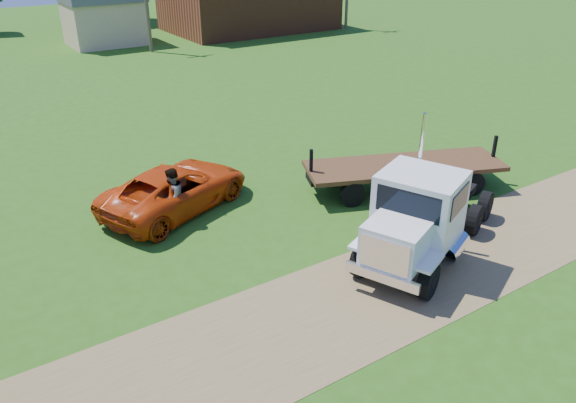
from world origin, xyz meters
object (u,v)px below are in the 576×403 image
white_semi_tractor (420,217)px  flatbed_trailer (404,170)px  orange_pickup (176,188)px  spectator_a (431,214)px

white_semi_tractor → flatbed_trailer: (3.28, 3.99, -0.65)m
white_semi_tractor → orange_pickup: white_semi_tractor is taller
white_semi_tractor → spectator_a: (1.17, 0.58, -0.48)m
white_semi_tractor → spectator_a: size_ratio=3.61×
orange_pickup → spectator_a: spectator_a is taller
flatbed_trailer → spectator_a: 4.01m
white_semi_tractor → spectator_a: 1.39m
flatbed_trailer → spectator_a: spectator_a is taller
flatbed_trailer → spectator_a: (-2.10, -3.41, 0.17)m
flatbed_trailer → orange_pickup: bearing=179.6°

